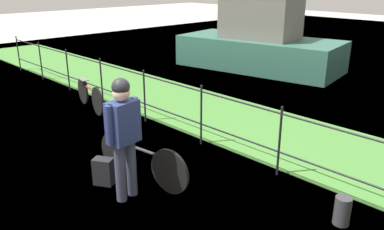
{
  "coord_description": "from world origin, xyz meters",
  "views": [
    {
      "loc": [
        3.78,
        -2.41,
        2.87
      ],
      "look_at": [
        -0.23,
        1.46,
        0.9
      ],
      "focal_mm": 36.83,
      "sensor_mm": 36.0,
      "label": 1
    }
  ],
  "objects": [
    {
      "name": "bicycle_main",
      "position": [
        -0.47,
        0.66,
        0.35
      ],
      "size": [
        1.72,
        0.31,
        0.66
      ],
      "color": "black",
      "rests_on": "ground"
    },
    {
      "name": "moored_boat_near",
      "position": [
        -3.87,
        8.01,
        0.89
      ],
      "size": [
        5.44,
        3.06,
        4.08
      ],
      "color": "#336656",
      "rests_on": "ground"
    },
    {
      "name": "cyclist_person",
      "position": [
        -0.24,
        0.24,
        1.0
      ],
      "size": [
        0.31,
        0.54,
        1.68
      ],
      "color": "#383D51",
      "rests_on": "ground"
    },
    {
      "name": "grass_strip",
      "position": [
        0.0,
        3.61,
        0.01
      ],
      "size": [
        27.0,
        2.4,
        0.03
      ],
      "primitive_type": "cube",
      "color": "#478438",
      "rests_on": "ground"
    },
    {
      "name": "mooring_bollard",
      "position": [
        2.09,
        1.76,
        0.18
      ],
      "size": [
        0.2,
        0.2,
        0.37
      ],
      "primitive_type": "cylinder",
      "color": "#38383D",
      "rests_on": "ground"
    },
    {
      "name": "bicycle_parked",
      "position": [
        -3.98,
        1.86,
        0.33
      ],
      "size": [
        1.59,
        0.37,
        0.63
      ],
      "color": "black",
      "rests_on": "ground"
    },
    {
      "name": "wooden_crate",
      "position": [
        -0.87,
        0.6,
        0.79
      ],
      "size": [
        0.37,
        0.32,
        0.27
      ],
      "primitive_type": "cube",
      "rotation": [
        0.0,
        0.0,
        0.14
      ],
      "color": "olive",
      "rests_on": "bicycle_main"
    },
    {
      "name": "ground_plane",
      "position": [
        0.0,
        0.0,
        0.0
      ],
      "size": [
        60.0,
        60.0,
        0.0
      ],
      "primitive_type": "plane",
      "color": "#B2ADA3"
    },
    {
      "name": "iron_fence",
      "position": [
        0.0,
        2.26,
        0.63
      ],
      "size": [
        18.04,
        0.04,
        1.1
      ],
      "color": "black",
      "rests_on": "ground"
    },
    {
      "name": "terrier_dog",
      "position": [
        -0.84,
        0.61,
        1.0
      ],
      "size": [
        0.32,
        0.18,
        0.18
      ],
      "color": "silver",
      "rests_on": "wooden_crate"
    },
    {
      "name": "backpack_on_paving",
      "position": [
        -0.78,
        0.21,
        0.2
      ],
      "size": [
        0.33,
        0.3,
        0.4
      ],
      "primitive_type": "cube",
      "rotation": [
        0.0,
        0.0,
        3.69
      ],
      "color": "black",
      "rests_on": "ground"
    }
  ]
}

